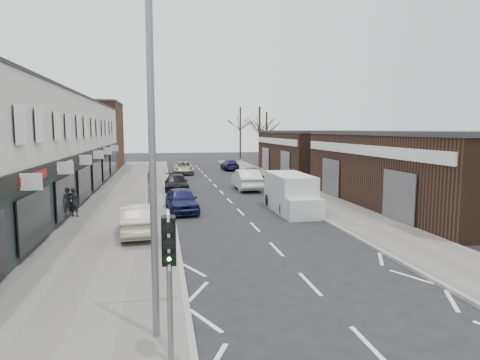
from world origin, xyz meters
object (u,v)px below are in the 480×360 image
sedan_on_pavement (137,219)px  parked_car_left_b (176,183)px  pedestrian (74,202)px  parked_car_right_b (251,175)px  street_lamp (160,139)px  warning_sign (149,181)px  white_van (291,194)px  parked_car_left_a (182,200)px  traffic_light (169,252)px  parked_car_right_a (247,179)px  parked_car_right_c (230,165)px  parked_car_left_c (183,168)px

sedan_on_pavement → parked_car_left_b: bearing=-104.3°
pedestrian → parked_car_right_b: pedestrian is taller
street_lamp → parked_car_left_b: (1.13, 24.06, -3.98)m
warning_sign → pedestrian: bearing=156.5°
warning_sign → white_van: size_ratio=0.48×
sedan_on_pavement → parked_car_left_a: 5.98m
street_lamp → traffic_light: bearing=-84.1°
warning_sign → parked_car_left_a: (1.76, 2.60, -1.49)m
parked_car_left_a → parked_car_right_a: size_ratio=0.83×
parked_car_left_a → parked_car_right_c: (6.90, 25.28, -0.08)m
white_van → parked_car_left_c: 23.25m
street_lamp → parked_car_left_b: size_ratio=1.80×
traffic_light → parked_car_left_a: bearing=86.6°
parked_car_left_a → parked_car_left_c: parked_car_left_a is taller
traffic_light → parked_car_right_b: traffic_light is taller
street_lamp → parked_car_right_c: bearing=78.8°
street_lamp → parked_car_right_a: bearing=74.3°
white_van → parked_car_right_c: bearing=89.4°
street_lamp → warning_sign: (-0.63, 12.80, -2.42)m
white_van → pedestrian: size_ratio=3.51×
parked_car_right_b → street_lamp: bearing=76.8°
parked_car_right_a → street_lamp: bearing=74.7°
street_lamp → parked_car_left_c: street_lamp is taller
white_van → parked_car_right_c: 26.14m
white_van → parked_car_left_c: bearing=103.5°
street_lamp → pedestrian: (-4.67, 14.56, -3.69)m
parked_car_right_c → parked_car_left_a: bearing=73.8°
street_lamp → parked_car_left_c: bearing=86.4°
warning_sign → sedan_on_pavement: bearing=-99.4°
traffic_light → parked_car_right_a: bearing=75.3°
parked_car_right_b → white_van: bearing=91.1°
street_lamp → pedestrian: size_ratio=4.96×
parked_car_left_a → parked_car_left_c: bearing=81.9°
street_lamp → parked_car_right_b: (7.90, 27.61, -3.86)m
pedestrian → parked_car_left_c: pedestrian is taller
parked_car_right_b → parked_car_right_c: bearing=-87.8°
street_lamp → white_van: 16.75m
warning_sign → white_van: warning_sign is taller
traffic_light → parked_car_left_a: (1.00, 16.62, -1.71)m
traffic_light → parked_car_right_b: bearing=74.9°
parked_car_right_a → parked_car_right_b: size_ratio=1.12×
traffic_light → warning_sign: bearing=93.1°
pedestrian → parked_car_right_c: pedestrian is taller
sedan_on_pavement → parked_car_left_b: size_ratio=0.96×
parked_car_left_b → white_van: bearing=-56.1°
parked_car_left_a → parked_car_right_b: parked_car_right_b is taller
pedestrian → parked_car_left_b: (5.80, 9.50, -0.28)m
white_van → parked_car_right_a: size_ratio=1.14×
traffic_light → parked_car_left_b: 25.35m
sedan_on_pavement → pedestrian: 5.90m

